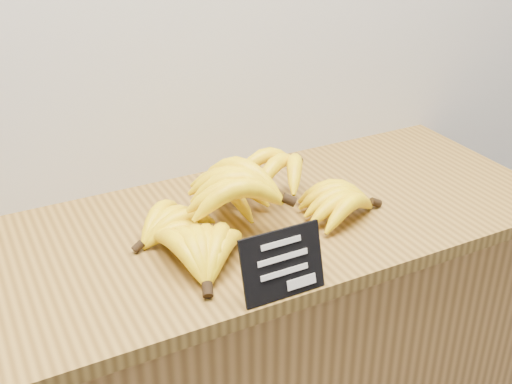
{
  "coord_description": "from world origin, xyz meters",
  "views": [
    {
      "loc": [
        -0.69,
        1.73,
        1.59
      ],
      "look_at": [
        -0.19,
        2.7,
        1.02
      ],
      "focal_mm": 45.0,
      "sensor_mm": 36.0,
      "label": 1
    }
  ],
  "objects": [
    {
      "name": "counter_top",
      "position": [
        -0.19,
        2.75,
        0.92
      ],
      "size": [
        1.34,
        0.54,
        0.03
      ],
      "primitive_type": "cube",
      "color": "olive",
      "rests_on": "counter"
    },
    {
      "name": "chalkboard_sign",
      "position": [
        -0.24,
        2.5,
        0.99
      ],
      "size": [
        0.15,
        0.04,
        0.12
      ],
      "primitive_type": "cube",
      "rotation": [
        -0.27,
        0.0,
        0.0
      ],
      "color": "black",
      "rests_on": "counter_top"
    },
    {
      "name": "banana_pile",
      "position": [
        -0.21,
        2.72,
        0.98
      ],
      "size": [
        0.55,
        0.35,
        0.13
      ],
      "color": "yellow",
      "rests_on": "counter_top"
    }
  ]
}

